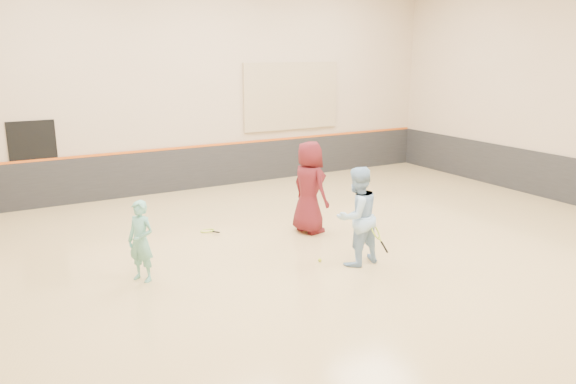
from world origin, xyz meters
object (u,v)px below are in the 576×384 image
girl (141,241)px  young_man (309,187)px  spare_racket (207,229)px  instructor (357,216)px

girl → young_man: 3.99m
young_man → spare_racket: 2.42m
spare_racket → girl: bearing=-134.9°
instructor → spare_racket: (-1.70, 3.15, -0.86)m
girl → spare_racket: size_ratio=2.04×
girl → young_man: young_man is taller
girl → spare_racket: girl is taller
girl → spare_racket: (1.95, 1.96, -0.65)m
instructor → young_man: 2.06m
instructor → young_man: (0.24, 2.04, 0.08)m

